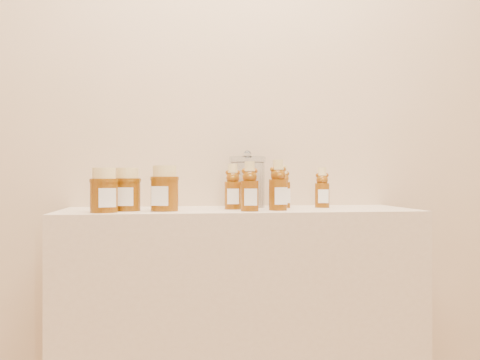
{
  "coord_description": "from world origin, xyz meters",
  "views": [
    {
      "loc": [
        -0.24,
        -0.18,
        1.01
      ],
      "look_at": [
        -0.0,
        1.52,
        1.0
      ],
      "focal_mm": 38.0,
      "sensor_mm": 36.0,
      "label": 1
    }
  ],
  "objects": [
    {
      "name": "honey_jar_left",
      "position": [
        -0.37,
        1.5,
        0.97
      ],
      "size": [
        0.1,
        0.1,
        0.14
      ],
      "primitive_type": null,
      "rotation": [
        0.0,
        0.0,
        -0.09
      ],
      "color": "#623007",
      "rests_on": "display_table"
    },
    {
      "name": "honey_jar_front",
      "position": [
        -0.44,
        1.43,
        0.97
      ],
      "size": [
        0.11,
        0.11,
        0.14
      ],
      "primitive_type": null,
      "rotation": [
        0.0,
        0.0,
        0.36
      ],
      "color": "#623007",
      "rests_on": "display_table"
    },
    {
      "name": "bear_bottle_front_right",
      "position": [
        0.12,
        1.47,
        0.99
      ],
      "size": [
        0.07,
        0.07,
        0.19
      ],
      "primitive_type": null,
      "rotation": [
        0.0,
        0.0,
        0.12
      ],
      "color": "#623007",
      "rests_on": "display_table"
    },
    {
      "name": "bear_bottle_front_left",
      "position": [
        0.02,
        1.44,
        0.99
      ],
      "size": [
        0.06,
        0.06,
        0.18
      ],
      "primitive_type": null,
      "rotation": [
        0.0,
        0.0,
        -0.04
      ],
      "color": "#623007",
      "rests_on": "display_table"
    },
    {
      "name": "display_table",
      "position": [
        0.0,
        1.55,
        0.45
      ],
      "size": [
        1.2,
        0.4,
        0.9
      ],
      "primitive_type": "cube",
      "color": "#CCB295",
      "rests_on": "ground"
    },
    {
      "name": "wall_back",
      "position": [
        0.0,
        1.75,
        1.35
      ],
      "size": [
        3.5,
        0.02,
        2.7
      ],
      "primitive_type": "cube",
      "color": "#CAAF89",
      "rests_on": "ground"
    },
    {
      "name": "bear_bottle_back_right",
      "position": [
        0.31,
        1.59,
        0.98
      ],
      "size": [
        0.06,
        0.06,
        0.16
      ],
      "primitive_type": null,
      "rotation": [
        0.0,
        0.0,
        -0.14
      ],
      "color": "#623007",
      "rests_on": "display_table"
    },
    {
      "name": "bear_bottle_back_mid",
      "position": [
        0.16,
        1.59,
        0.99
      ],
      "size": [
        0.06,
        0.06,
        0.17
      ],
      "primitive_type": null,
      "rotation": [
        0.0,
        0.0,
        0.08
      ],
      "color": "#623007",
      "rests_on": "display_table"
    },
    {
      "name": "honey_jar_back",
      "position": [
        -0.25,
        1.48,
        0.97
      ],
      "size": [
        0.12,
        0.12,
        0.15
      ],
      "primitive_type": null,
      "rotation": [
        0.0,
        0.0,
        -0.33
      ],
      "color": "#623007",
      "rests_on": "display_table"
    },
    {
      "name": "glass_canister",
      "position": [
        0.04,
        1.64,
        1.0
      ],
      "size": [
        0.13,
        0.13,
        0.2
      ],
      "primitive_type": null,
      "rotation": [
        0.0,
        0.0,
        -0.02
      ],
      "color": "white",
      "rests_on": "display_table"
    },
    {
      "name": "bear_bottle_back_left",
      "position": [
        -0.02,
        1.54,
        0.99
      ],
      "size": [
        0.07,
        0.07,
        0.18
      ],
      "primitive_type": null,
      "rotation": [
        0.0,
        0.0,
        -0.1
      ],
      "color": "#623007",
      "rests_on": "display_table"
    }
  ]
}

